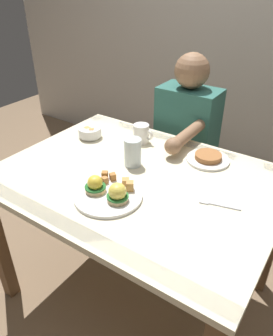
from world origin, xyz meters
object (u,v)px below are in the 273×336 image
(eggs_benedict_plate, at_px, (108,192))
(fruit_bowl, at_px, (90,132))
(fork, at_px, (217,204))
(water_glass_near, at_px, (133,154))
(diner_person, at_px, (184,140))
(dining_table, at_px, (137,196))
(side_plate, at_px, (208,158))
(coffee_mug, at_px, (142,133))

(eggs_benedict_plate, height_order, fruit_bowl, eggs_benedict_plate)
(eggs_benedict_plate, relative_size, fork, 1.74)
(fork, height_order, water_glass_near, water_glass_near)
(fruit_bowl, distance_m, water_glass_near, 0.37)
(eggs_benedict_plate, relative_size, diner_person, 0.24)
(dining_table, bearing_deg, side_plate, 56.00)
(coffee_mug, xyz_separation_m, side_plate, (0.37, 0.01, -0.04))
(dining_table, bearing_deg, fork, 0.62)
(eggs_benedict_plate, bearing_deg, diner_person, 94.81)
(fruit_bowl, xyz_separation_m, side_plate, (0.62, 0.12, -0.02))
(dining_table, xyz_separation_m, eggs_benedict_plate, (-0.00, -0.19, 0.13))
(dining_table, distance_m, fruit_bowl, 0.47)
(fruit_bowl, distance_m, side_plate, 0.63)
(eggs_benedict_plate, bearing_deg, side_plate, 67.35)
(dining_table, distance_m, water_glass_near, 0.19)
(fruit_bowl, xyz_separation_m, water_glass_near, (0.35, -0.10, 0.03))
(fork, bearing_deg, coffee_mug, 152.11)
(coffee_mug, height_order, side_plate, coffee_mug)
(fruit_bowl, xyz_separation_m, fork, (0.79, -0.17, -0.03))
(fork, bearing_deg, diner_person, 126.19)
(coffee_mug, bearing_deg, water_glass_near, -66.17)
(dining_table, relative_size, fork, 7.75)
(eggs_benedict_plate, xyz_separation_m, fruit_bowl, (-0.42, 0.36, 0.01))
(dining_table, xyz_separation_m, fruit_bowl, (-0.42, 0.17, 0.14))
(fruit_bowl, bearing_deg, water_glass_near, -16.59)
(side_plate, bearing_deg, diner_person, 131.51)
(eggs_benedict_plate, distance_m, fruit_bowl, 0.55)
(eggs_benedict_plate, height_order, side_plate, eggs_benedict_plate)
(fork, bearing_deg, water_glass_near, 171.56)
(dining_table, xyz_separation_m, side_plate, (0.20, 0.30, 0.12))
(fruit_bowl, bearing_deg, side_plate, 11.22)
(fork, distance_m, side_plate, 0.34)
(water_glass_near, bearing_deg, side_plate, 40.12)
(water_glass_near, relative_size, side_plate, 0.65)
(fruit_bowl, bearing_deg, dining_table, -22.39)
(fork, xyz_separation_m, water_glass_near, (-0.44, 0.06, 0.05))
(dining_table, bearing_deg, eggs_benedict_plate, -91.14)
(coffee_mug, bearing_deg, dining_table, -59.87)
(water_glass_near, relative_size, diner_person, 0.11)
(fork, relative_size, diner_person, 0.14)
(side_plate, height_order, diner_person, diner_person)
(water_glass_near, distance_m, diner_person, 0.55)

